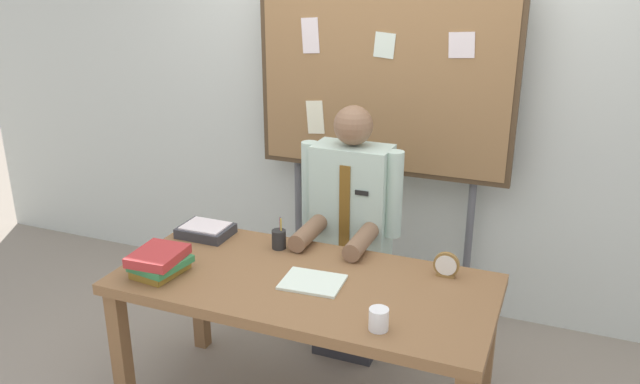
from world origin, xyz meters
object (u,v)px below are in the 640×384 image
Objects in this scene: person at (350,243)px; book_stack at (160,262)px; open_notebook at (312,282)px; desk_clock at (446,266)px; pen_holder at (279,239)px; coffee_mug at (379,319)px; bulletin_board at (383,83)px; paper_tray at (206,230)px; desk at (304,297)px.

book_stack is (-0.62, -0.82, 0.15)m from person.
open_notebook is 2.27× the size of desk_clock.
desk_clock is 0.82m from pen_holder.
desk_clock is 1.32× the size of coffee_mug.
desk_clock reaches higher than open_notebook.
bulletin_board is 1.60m from coffee_mug.
desk_clock is at bearing -56.17° from bulletin_board.
coffee_mug is (0.43, -0.89, 0.13)m from person.
desk_clock is at bearing 0.77° from pen_holder.
desk_clock is at bearing 0.59° from paper_tray.
book_stack is 2.23× the size of desk_clock.
paper_tray is (-0.04, 0.45, -0.03)m from book_stack.
desk_clock is (0.58, -0.86, -0.63)m from bulletin_board.
pen_holder is at bearing 49.82° from book_stack.
coffee_mug is (0.43, -1.40, -0.64)m from bulletin_board.
desk_clock reaches higher than desk.
paper_tray is (-1.09, 0.52, -0.02)m from coffee_mug.
coffee_mug reaches higher than desk.
book_stack is (-0.62, -0.19, 0.15)m from desk.
person reaches higher than book_stack.
desk is 6.48× the size of book_stack.
coffee_mug reaches higher than paper_tray.
paper_tray is at bearing 158.96° from open_notebook.
pen_holder is (-0.24, -0.37, 0.14)m from person.
book_stack is 1.62× the size of pen_holder.
bulletin_board is 7.68× the size of paper_tray.
bulletin_board is 7.53× the size of open_notebook.
desk is 19.12× the size of coffee_mug.
paper_tray is (-1.24, -0.01, -0.02)m from desk_clock.
open_notebook is (0.05, -0.02, 0.09)m from desk.
desk_clock is (0.53, 0.29, 0.05)m from open_notebook.
open_notebook is at bearing -151.54° from desk_clock.
bulletin_board is 1.28m from paper_tray.
desk_clock is 0.73× the size of pen_holder.
bulletin_board is (-0.00, 0.51, 0.78)m from person.
person is 1.00m from coffee_mug.
paper_tray is at bearing -179.76° from pen_holder.
pen_holder reaches higher than open_notebook.
desk is at bearing 17.31° from book_stack.
desk is at bearing 158.18° from open_notebook.
desk_clock is (1.20, 0.46, -0.01)m from book_stack.
coffee_mug is at bearing -105.78° from desk_clock.
desk is at bearing -46.33° from pen_holder.
pen_holder reaches higher than book_stack.
person is at bearing 90.00° from desk.
desk is 0.63m from person.
coffee_mug is (1.05, -0.07, -0.02)m from book_stack.
book_stack is 1.00× the size of paper_tray.
person reaches higher than coffee_mug.
open_notebook is (0.05, -0.65, 0.10)m from person.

